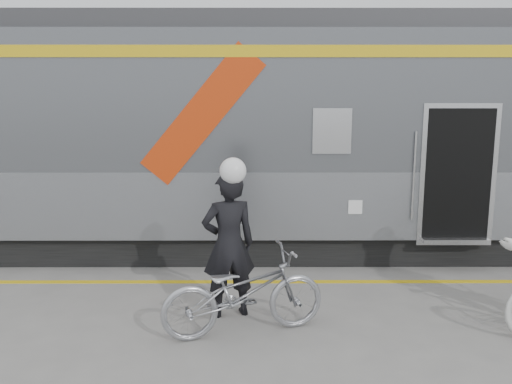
{
  "coord_description": "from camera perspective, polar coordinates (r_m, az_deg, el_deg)",
  "views": [
    {
      "loc": [
        -0.42,
        -5.68,
        2.88
      ],
      "look_at": [
        -0.4,
        1.6,
        1.5
      ],
      "focal_mm": 38.0,
      "sensor_mm": 36.0,
      "label": 1
    }
  ],
  "objects": [
    {
      "name": "ground",
      "position": [
        6.39,
        3.75,
        -16.11
      ],
      "size": [
        90.0,
        90.0,
        0.0
      ],
      "primitive_type": "plane",
      "color": "slate",
      "rests_on": "ground"
    },
    {
      "name": "train",
      "position": [
        9.96,
        5.66,
        5.92
      ],
      "size": [
        24.0,
        3.17,
        4.1
      ],
      "color": "black",
      "rests_on": "ground"
    },
    {
      "name": "safety_strip",
      "position": [
        8.36,
        2.74,
        -9.41
      ],
      "size": [
        24.0,
        0.12,
        0.01
      ],
      "primitive_type": "cube",
      "color": "gold",
      "rests_on": "ground"
    },
    {
      "name": "man",
      "position": [
        6.92,
        -2.9,
        -5.55
      ],
      "size": [
        0.79,
        0.63,
        1.89
      ],
      "primitive_type": "imported",
      "rotation": [
        0.0,
        0.0,
        3.43
      ],
      "color": "black",
      "rests_on": "ground"
    },
    {
      "name": "bicycle_left",
      "position": [
        6.53,
        -1.31,
        -10.49
      ],
      "size": [
        2.09,
        1.23,
        1.04
      ],
      "primitive_type": "imported",
      "rotation": [
        0.0,
        0.0,
        1.86
      ],
      "color": "#9A9BA1",
      "rests_on": "ground"
    },
    {
      "name": "helmet_man",
      "position": [
        6.69,
        -2.99,
        3.59
      ],
      "size": [
        0.33,
        0.33,
        0.33
      ],
      "primitive_type": "sphere",
      "color": "white",
      "rests_on": "man"
    }
  ]
}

